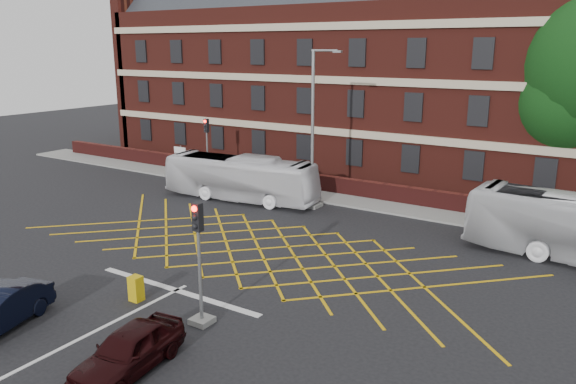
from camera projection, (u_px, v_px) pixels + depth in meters
The scene contains 14 objects.
ground at pixel (233, 262), 24.62m from camera, with size 120.00×120.00×0.00m, color black.
victorian_building at pixel (422, 66), 40.42m from camera, with size 51.00×12.17×20.40m.
boundary_wall at pixel (361, 189), 35.06m from camera, with size 56.00×0.50×1.10m, color #461412.
far_pavement at pixel (354, 200), 34.37m from camera, with size 60.00×3.00×0.12m, color slate.
box_junction_hatching at pixel (259, 249), 26.25m from camera, with size 11.50×0.12×0.02m, color #CC990C.
stop_line at pixel (177, 290), 21.77m from camera, with size 8.00×0.30×0.02m, color silver.
centre_line at pixel (21, 368), 16.48m from camera, with size 0.15×14.00×0.02m, color silver.
bus_left at pixel (240, 178), 34.36m from camera, with size 2.31×9.89×2.76m, color silver.
car_maroon at pixel (129, 350), 16.25m from camera, with size 1.56×3.87×1.32m, color black.
traffic_light_near at pixel (200, 275), 18.76m from camera, with size 0.70×0.70×4.27m.
traffic_light_far at pixel (207, 154), 39.87m from camera, with size 0.70×0.70×4.27m.
street_lamp at pixel (313, 155), 32.38m from camera, with size 2.25×1.00×9.03m.
direction_signs at pixel (180, 157), 40.83m from camera, with size 1.10×0.16×2.20m.
utility_cabinet at pixel (136, 289), 20.81m from camera, with size 0.46×0.41×0.96m, color #C6A10B.
Camera 1 is at (14.53, -18.06, 9.18)m, focal length 35.00 mm.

